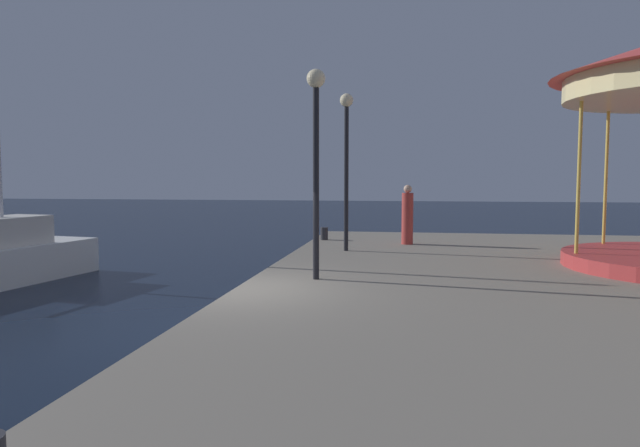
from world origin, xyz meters
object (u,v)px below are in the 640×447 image
object	(u,v)px
bollard_south	(324,234)
person_mid_promenade	(407,216)
lamp_post_mid_promenade	(346,144)
lamp_post_near_edge	(316,135)

from	to	relation	value
bollard_south	person_mid_promenade	world-z (taller)	person_mid_promenade
person_mid_promenade	bollard_south	bearing A→B (deg)	163.05
lamp_post_mid_promenade	person_mid_promenade	xyz separation A→B (m)	(1.63, 1.82, -2.06)
lamp_post_near_edge	bollard_south	world-z (taller)	lamp_post_near_edge
bollard_south	person_mid_promenade	xyz separation A→B (m)	(2.63, -0.80, 0.63)
lamp_post_mid_promenade	lamp_post_near_edge	bearing A→B (deg)	-91.12
lamp_post_mid_promenade	bollard_south	bearing A→B (deg)	110.82
lamp_post_near_edge	person_mid_promenade	bearing A→B (deg)	74.68
lamp_post_mid_promenade	person_mid_promenade	bearing A→B (deg)	48.18
bollard_south	lamp_post_near_edge	bearing A→B (deg)	-82.67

